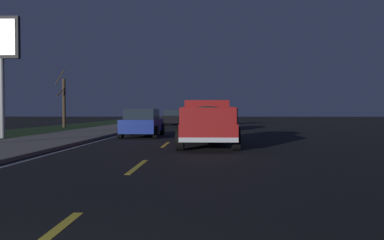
{
  "coord_description": "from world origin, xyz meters",
  "views": [
    {
      "loc": [
        -1.4,
        -1.77,
        1.4
      ],
      "look_at": [
        13.39,
        -1.14,
        1.05
      ],
      "focal_mm": 33.7,
      "sensor_mm": 36.0,
      "label": 1
    }
  ],
  "objects_px": {
    "sedan_red": "(210,120)",
    "sedan_blue": "(143,123)",
    "pickup_truck": "(207,122)",
    "bare_tree_far": "(64,101)",
    "sedan_black": "(172,117)",
    "gas_price_sign": "(1,47)"
  },
  "relations": [
    {
      "from": "sedan_red",
      "to": "sedan_blue",
      "type": "bearing_deg",
      "value": 151.4
    },
    {
      "from": "pickup_truck",
      "to": "sedan_red",
      "type": "distance_m",
      "value": 11.96
    },
    {
      "from": "pickup_truck",
      "to": "bare_tree_far",
      "type": "xyz_separation_m",
      "value": [
        16.44,
        12.63,
        1.38
      ]
    },
    {
      "from": "sedan_blue",
      "to": "sedan_red",
      "type": "bearing_deg",
      "value": -28.6
    },
    {
      "from": "pickup_truck",
      "to": "sedan_black",
      "type": "distance_m",
      "value": 23.23
    },
    {
      "from": "sedan_blue",
      "to": "bare_tree_far",
      "type": "distance_m",
      "value": 14.65
    },
    {
      "from": "pickup_truck",
      "to": "sedan_red",
      "type": "height_order",
      "value": "pickup_truck"
    },
    {
      "from": "sedan_red",
      "to": "sedan_black",
      "type": "distance_m",
      "value": 11.64
    },
    {
      "from": "sedan_blue",
      "to": "sedan_black",
      "type": "relative_size",
      "value": 1.0
    },
    {
      "from": "pickup_truck",
      "to": "gas_price_sign",
      "type": "relative_size",
      "value": 0.86
    },
    {
      "from": "bare_tree_far",
      "to": "sedan_red",
      "type": "bearing_deg",
      "value": -109.25
    },
    {
      "from": "pickup_truck",
      "to": "sedan_red",
      "type": "bearing_deg",
      "value": -1.0
    },
    {
      "from": "pickup_truck",
      "to": "sedan_red",
      "type": "relative_size",
      "value": 1.23
    },
    {
      "from": "sedan_red",
      "to": "bare_tree_far",
      "type": "distance_m",
      "value": 13.69
    },
    {
      "from": "sedan_blue",
      "to": "gas_price_sign",
      "type": "distance_m",
      "value": 8.29
    },
    {
      "from": "sedan_blue",
      "to": "bare_tree_far",
      "type": "relative_size",
      "value": 0.88
    },
    {
      "from": "sedan_blue",
      "to": "gas_price_sign",
      "type": "xyz_separation_m",
      "value": [
        -1.41,
        7.15,
        3.96
      ]
    },
    {
      "from": "sedan_red",
      "to": "pickup_truck",
      "type": "bearing_deg",
      "value": 179.0
    },
    {
      "from": "pickup_truck",
      "to": "sedan_black",
      "type": "relative_size",
      "value": 1.23
    },
    {
      "from": "sedan_red",
      "to": "sedan_blue",
      "type": "relative_size",
      "value": 1.0
    },
    {
      "from": "pickup_truck",
      "to": "gas_price_sign",
      "type": "bearing_deg",
      "value": 71.25
    },
    {
      "from": "sedan_blue",
      "to": "bare_tree_far",
      "type": "bearing_deg",
      "value": 38.52
    }
  ]
}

